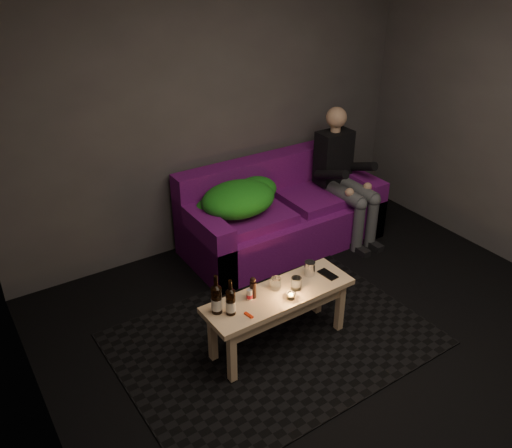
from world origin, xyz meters
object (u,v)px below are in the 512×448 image
(beer_bottle_a, at_px, (217,299))
(beer_bottle_b, at_px, (231,301))
(person, at_px, (343,173))
(steel_cup, at_px, (310,268))
(coffee_table, at_px, (279,303))
(sofa, at_px, (280,216))

(beer_bottle_a, height_order, beer_bottle_b, beer_bottle_a)
(person, height_order, steel_cup, person)
(coffee_table, distance_m, steel_cup, 0.35)
(person, xyz_separation_m, beer_bottle_a, (-1.92, -0.98, -0.08))
(beer_bottle_a, xyz_separation_m, beer_bottle_b, (0.07, -0.06, -0.01))
(sofa, relative_size, steel_cup, 17.24)
(person, xyz_separation_m, beer_bottle_b, (-1.85, -1.05, -0.09))
(beer_bottle_a, bearing_deg, coffee_table, -6.24)
(coffee_table, relative_size, beer_bottle_b, 4.23)
(sofa, relative_size, coffee_table, 1.66)
(person, height_order, beer_bottle_a, person)
(beer_bottle_b, relative_size, steel_cup, 2.45)
(coffee_table, xyz_separation_m, beer_bottle_b, (-0.40, -0.01, 0.18))
(beer_bottle_a, distance_m, beer_bottle_b, 0.09)
(beer_bottle_b, bearing_deg, coffee_table, 1.80)
(person, distance_m, beer_bottle_a, 2.16)
(sofa, bearing_deg, beer_bottle_a, -138.95)
(person, bearing_deg, steel_cup, -139.61)
(sofa, bearing_deg, beer_bottle_b, -135.84)
(sofa, distance_m, steel_cup, 1.25)
(coffee_table, xyz_separation_m, beer_bottle_a, (-0.46, 0.05, 0.19))
(sofa, xyz_separation_m, beer_bottle_a, (-1.30, -1.13, 0.27))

